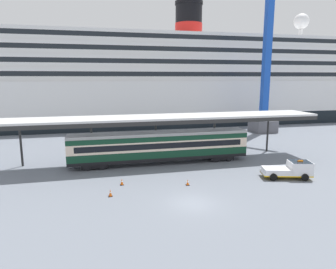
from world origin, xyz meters
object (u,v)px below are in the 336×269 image
(traffic_cone_mid, at_px, (110,193))
(traffic_cone_far, at_px, (122,182))
(cruise_ship, at_px, (152,83))
(dockside_crane, at_px, (269,54))
(service_truck, at_px, (291,169))
(traffic_cone_near, at_px, (188,182))
(train_carriage, at_px, (160,146))

(traffic_cone_mid, bearing_deg, traffic_cone_far, 65.27)
(traffic_cone_mid, bearing_deg, cruise_ship, 75.15)
(dockside_crane, bearing_deg, traffic_cone_far, -141.48)
(cruise_ship, bearing_deg, traffic_cone_far, -104.22)
(cruise_ship, relative_size, dockside_crane, 2.98)
(traffic_cone_mid, distance_m, traffic_cone_far, 3.11)
(service_truck, relative_size, traffic_cone_near, 9.02)
(traffic_cone_near, xyz_separation_m, traffic_cone_far, (-6.57, 1.62, 0.04))
(service_truck, distance_m, traffic_cone_far, 18.41)
(cruise_ship, height_order, traffic_cone_mid, cruise_ship)
(train_carriage, distance_m, traffic_cone_far, 9.05)
(traffic_cone_near, bearing_deg, service_truck, -1.97)
(train_carriage, bearing_deg, traffic_cone_mid, -124.84)
(traffic_cone_near, distance_m, traffic_cone_mid, 7.96)
(cruise_ship, bearing_deg, service_truck, -82.47)
(traffic_cone_near, relative_size, dockside_crane, 0.01)
(service_truck, xyz_separation_m, dockside_crane, (12.81, 26.77, 14.48))
(cruise_ship, xyz_separation_m, traffic_cone_mid, (-13.14, -49.56, -9.27))
(traffic_cone_far, bearing_deg, service_truck, -6.31)
(train_carriage, relative_size, traffic_cone_near, 36.95)
(traffic_cone_near, height_order, dockside_crane, dockside_crane)
(cruise_ship, relative_size, traffic_cone_mid, 216.15)
(cruise_ship, relative_size, train_carriage, 6.58)
(cruise_ship, height_order, traffic_cone_near, cruise_ship)
(service_truck, relative_size, traffic_cone_far, 8.07)
(traffic_cone_mid, bearing_deg, dockside_crane, 40.40)
(traffic_cone_near, xyz_separation_m, dockside_crane, (24.53, 26.37, 15.17))
(traffic_cone_near, bearing_deg, traffic_cone_mid, -171.32)
(cruise_ship, bearing_deg, traffic_cone_mid, -104.85)
(traffic_cone_mid, distance_m, dockside_crane, 45.15)
(traffic_cone_mid, height_order, dockside_crane, dockside_crane)
(traffic_cone_mid, bearing_deg, train_carriage, 55.16)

